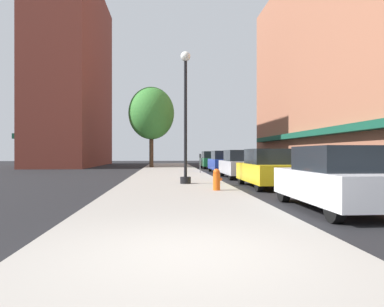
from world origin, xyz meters
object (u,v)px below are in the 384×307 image
(parking_meter_near, at_px, (200,161))
(car_yellow, at_px, (267,169))
(lamppost, at_px, (186,115))
(car_silver, at_px, (239,164))
(car_blue, at_px, (223,162))
(car_green, at_px, (211,160))
(tree_near, at_px, (151,113))
(fire_hydrant, at_px, (217,179))
(car_white, at_px, (335,179))

(parking_meter_near, xyz_separation_m, car_yellow, (1.95, -9.46, -0.14))
(lamppost, distance_m, car_yellow, 4.30)
(car_silver, distance_m, car_blue, 5.97)
(parking_meter_near, xyz_separation_m, car_green, (1.95, 9.39, -0.14))
(car_yellow, height_order, car_blue, same)
(tree_near, bearing_deg, car_green, -6.18)
(car_yellow, bearing_deg, lamppost, 166.65)
(lamppost, bearing_deg, parking_meter_near, 80.02)
(fire_hydrant, relative_size, car_yellow, 0.18)
(fire_hydrant, bearing_deg, car_blue, 79.70)
(tree_near, height_order, car_blue, tree_near)
(tree_near, relative_size, car_silver, 1.81)
(lamppost, relative_size, car_white, 1.37)
(fire_hydrant, height_order, parking_meter_near, parking_meter_near)
(lamppost, distance_m, car_green, 18.45)
(lamppost, xyz_separation_m, car_blue, (3.46, 10.77, -2.39))
(parking_meter_near, bearing_deg, car_silver, -62.72)
(tree_near, xyz_separation_m, car_yellow, (5.73, -19.47, -4.53))
(parking_meter_near, height_order, tree_near, tree_near)
(car_silver, bearing_deg, car_white, -89.22)
(fire_hydrant, height_order, tree_near, tree_near)
(lamppost, relative_size, car_green, 1.37)
(car_blue, bearing_deg, tree_near, 127.28)
(lamppost, relative_size, car_silver, 1.37)
(lamppost, xyz_separation_m, fire_hydrant, (0.98, -2.89, -2.68))
(fire_hydrant, bearing_deg, tree_near, 98.58)
(lamppost, distance_m, parking_meter_near, 9.00)
(lamppost, relative_size, parking_meter_near, 4.50)
(car_green, bearing_deg, tree_near, 175.53)
(fire_hydrant, distance_m, parking_meter_near, 11.49)
(tree_near, distance_m, car_silver, 15.60)
(lamppost, bearing_deg, car_blue, 72.19)
(fire_hydrant, xyz_separation_m, car_green, (2.48, 20.86, 0.29))
(fire_hydrant, bearing_deg, car_green, 83.21)
(tree_near, height_order, car_silver, tree_near)
(car_white, distance_m, car_silver, 11.67)
(car_white, relative_size, car_yellow, 1.00)
(fire_hydrant, relative_size, car_blue, 0.18)
(car_yellow, distance_m, car_blue, 11.65)
(parking_meter_near, distance_m, tree_near, 11.56)
(car_white, height_order, car_silver, same)
(car_silver, bearing_deg, car_yellow, -89.22)
(car_silver, bearing_deg, parking_meter_near, 118.06)
(lamppost, bearing_deg, tree_near, 96.95)
(parking_meter_near, height_order, car_blue, car_blue)
(fire_hydrant, distance_m, car_silver, 8.09)
(car_yellow, xyz_separation_m, car_green, (0.00, 18.85, 0.00))
(car_yellow, relative_size, car_silver, 1.00)
(parking_meter_near, height_order, car_white, car_white)
(tree_near, bearing_deg, car_silver, -67.45)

